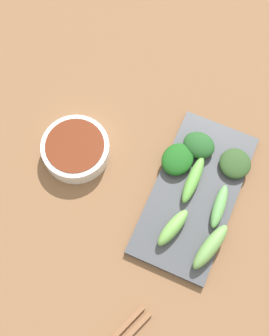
{
  "coord_description": "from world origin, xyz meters",
  "views": [
    {
      "loc": [
        0.09,
        -0.28,
        0.82
      ],
      "look_at": [
        -0.03,
        -0.02,
        0.05
      ],
      "focal_mm": 48.07,
      "sensor_mm": 36.0,
      "label": 1
    }
  ],
  "objects": [
    {
      "name": "broccoli_leafy_1",
      "position": [
        0.04,
        0.03,
        0.04
      ],
      "size": [
        0.07,
        0.07,
        0.02
      ],
      "primitive_type": "ellipsoid",
      "rotation": [
        0.0,
        0.0,
        -0.15
      ],
      "color": "#1C5D1C",
      "rests_on": "serving_plate"
    },
    {
      "name": "broccoli_stalk_6",
      "position": [
        0.08,
        0.01,
        0.04
      ],
      "size": [
        0.02,
        0.1,
        0.02
      ],
      "primitive_type": "ellipsoid",
      "rotation": [
        0.0,
        0.0,
        0.0
      ],
      "color": "#67B149",
      "rests_on": "serving_plate"
    },
    {
      "name": "tabletop",
      "position": [
        0.0,
        0.0,
        0.01
      ],
      "size": [
        2.1,
        2.1,
        0.02
      ],
      "primitive_type": "cube",
      "color": "brown",
      "rests_on": "ground"
    },
    {
      "name": "broccoli_stalk_0",
      "position": [
        0.15,
        -0.1,
        0.05
      ],
      "size": [
        0.05,
        0.1,
        0.03
      ],
      "primitive_type": "ellipsoid",
      "rotation": [
        0.0,
        0.0,
        -0.27
      ],
      "color": "#71A656",
      "rests_on": "serving_plate"
    },
    {
      "name": "broccoli_leafy_2",
      "position": [
        0.07,
        0.08,
        0.05
      ],
      "size": [
        0.07,
        0.06,
        0.03
      ],
      "primitive_type": "ellipsoid",
      "rotation": [
        0.0,
        0.0,
        -0.12
      ],
      "color": "#235726",
      "rests_on": "serving_plate"
    },
    {
      "name": "broccoli_stalk_5",
      "position": [
        0.08,
        -0.09,
        0.05
      ],
      "size": [
        0.05,
        0.08,
        0.03
      ],
      "primitive_type": "ellipsoid",
      "rotation": [
        0.0,
        0.0,
        -0.28
      ],
      "color": "#74B352",
      "rests_on": "serving_plate"
    },
    {
      "name": "broccoli_stalk_4",
      "position": [
        0.14,
        -0.02,
        0.04
      ],
      "size": [
        0.03,
        0.09,
        0.02
      ],
      "primitive_type": "ellipsoid",
      "rotation": [
        0.0,
        0.0,
        0.07
      ],
      "color": "#66A95B",
      "rests_on": "serving_plate"
    },
    {
      "name": "serving_plate",
      "position": [
        0.09,
        -0.01,
        0.03
      ],
      "size": [
        0.15,
        0.3,
        0.01
      ],
      "primitive_type": "cube",
      "color": "#45484E",
      "rests_on": "tabletop"
    },
    {
      "name": "broccoli_leafy_3",
      "position": [
        0.14,
        0.07,
        0.04
      ],
      "size": [
        0.07,
        0.07,
        0.02
      ],
      "primitive_type": "ellipsoid",
      "rotation": [
        0.0,
        0.0,
        0.21
      ],
      "color": "#304F25",
      "rests_on": "serving_plate"
    },
    {
      "name": "sauce_bowl",
      "position": [
        -0.14,
        -0.02,
        0.04
      ],
      "size": [
        0.13,
        0.13,
        0.04
      ],
      "color": "white",
      "rests_on": "tabletop"
    }
  ]
}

